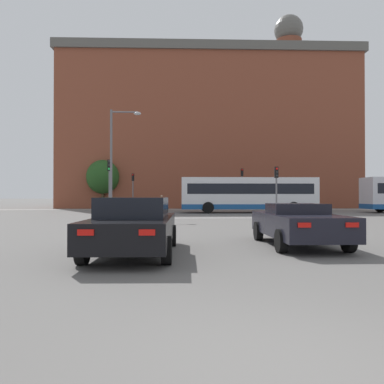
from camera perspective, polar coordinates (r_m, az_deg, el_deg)
The scene contains 15 objects.
ground_plane at distance 3.67m, azimuth 16.47°, elevation -25.10°, with size 400.00×400.00×0.00m, color #605E5B.
stop_line_strip at distance 25.64m, azimuth 0.50°, elevation -3.98°, with size 9.25×0.30×0.01m, color silver.
far_pavement at distance 41.11m, azimuth -0.38°, elevation -2.70°, with size 70.28×2.50×0.01m, color gray.
brick_civic_building at distance 51.83m, azimuth 2.49°, elevation 9.15°, with size 38.15×13.25×26.44m.
car_saloon_left at distance 9.89m, azimuth -8.78°, elevation -5.00°, with size 2.14×4.96×1.48m.
car_roadster_right at distance 11.91m, azimuth 15.83°, elevation -4.62°, with size 2.08×4.62×1.28m.
bus_crossing_lead at distance 33.85m, azimuth 8.59°, elevation -0.30°, with size 11.99×2.68×3.13m.
traffic_light_near_left at distance 26.95m, azimuth -12.47°, elevation 2.03°, with size 0.26×0.31×4.07m.
traffic_light_far_right at distance 40.69m, azimuth 7.64°, elevation 1.49°, with size 0.26×0.31×4.47m.
traffic_light_far_left at distance 40.77m, azimuth -8.99°, elevation 1.02°, with size 0.26×0.31×3.93m.
traffic_light_near_right at distance 27.60m, azimuth 12.75°, elevation 1.38°, with size 0.26×0.31×3.62m.
street_lamp_junction at distance 26.46m, azimuth -11.46°, elevation 5.99°, with size 2.13×0.36×7.47m.
pedestrian_waiting at distance 41.98m, azimuth 11.29°, elevation -1.24°, with size 0.42×0.26×1.75m.
pedestrian_walking_east at distance 40.52m, azimuth -4.66°, elevation -1.41°, with size 0.42×0.26×1.61m.
tree_by_building at distance 45.26m, azimuth -13.44°, elevation 2.25°, with size 3.81×3.81×5.76m.
Camera 1 is at (-1.04, -3.17, 1.53)m, focal length 35.00 mm.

